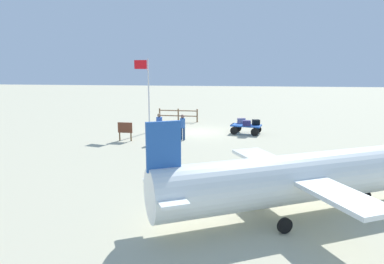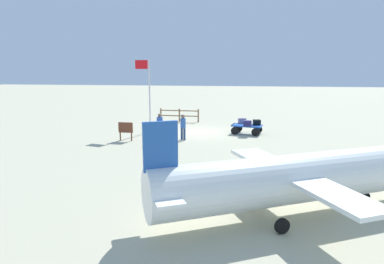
{
  "view_description": "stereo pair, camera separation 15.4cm",
  "coord_description": "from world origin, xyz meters",
  "px_view_note": "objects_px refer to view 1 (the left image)",
  "views": [
    {
      "loc": [
        -2.75,
        23.2,
        4.44
      ],
      "look_at": [
        -0.39,
        6.0,
        1.14
      ],
      "focal_mm": 31.84,
      "sensor_mm": 36.0,
      "label": 1
    },
    {
      "loc": [
        -2.9,
        23.18,
        4.44
      ],
      "look_at": [
        -0.39,
        6.0,
        1.14
      ],
      "focal_mm": 31.84,
      "sensor_mm": 36.0,
      "label": 2
    }
  ],
  "objects_px": {
    "suitcase_tan": "(256,122)",
    "worker_trailing": "(183,125)",
    "suitcase_dark": "(247,123)",
    "airplane_near": "(303,177)",
    "suitcase_olive": "(241,121)",
    "flagpole": "(147,88)",
    "worker_lead": "(159,125)",
    "signboard": "(125,129)",
    "luggage_cart": "(246,127)"
  },
  "relations": [
    {
      "from": "suitcase_tan",
      "to": "flagpole",
      "type": "bearing_deg",
      "value": 2.61
    },
    {
      "from": "worker_trailing",
      "to": "worker_lead",
      "type": "bearing_deg",
      "value": 33.0
    },
    {
      "from": "flagpole",
      "to": "suitcase_dark",
      "type": "bearing_deg",
      "value": 178.29
    },
    {
      "from": "worker_trailing",
      "to": "suitcase_dark",
      "type": "bearing_deg",
      "value": -152.6
    },
    {
      "from": "worker_trailing",
      "to": "airplane_near",
      "type": "distance_m",
      "value": 11.6
    },
    {
      "from": "flagpole",
      "to": "worker_lead",
      "type": "bearing_deg",
      "value": 116.9
    },
    {
      "from": "luggage_cart",
      "to": "suitcase_tan",
      "type": "relative_size",
      "value": 4.01
    },
    {
      "from": "worker_trailing",
      "to": "signboard",
      "type": "relative_size",
      "value": 1.4
    },
    {
      "from": "luggage_cart",
      "to": "airplane_near",
      "type": "bearing_deg",
      "value": 96.44
    },
    {
      "from": "worker_lead",
      "to": "flagpole",
      "type": "relative_size",
      "value": 0.35
    },
    {
      "from": "suitcase_tan",
      "to": "signboard",
      "type": "xyz_separation_m",
      "value": [
        8.05,
        3.31,
        -0.07
      ]
    },
    {
      "from": "suitcase_dark",
      "to": "worker_lead",
      "type": "bearing_deg",
      "value": 28.82
    },
    {
      "from": "worker_lead",
      "to": "flagpole",
      "type": "distance_m",
      "value": 4.01
    },
    {
      "from": "luggage_cart",
      "to": "suitcase_olive",
      "type": "distance_m",
      "value": 0.73
    },
    {
      "from": "worker_trailing",
      "to": "airplane_near",
      "type": "height_order",
      "value": "airplane_near"
    },
    {
      "from": "suitcase_dark",
      "to": "flagpole",
      "type": "xyz_separation_m",
      "value": [
        6.81,
        -0.2,
        2.24
      ]
    },
    {
      "from": "luggage_cart",
      "to": "airplane_near",
      "type": "xyz_separation_m",
      "value": [
        -1.45,
        12.82,
        0.73
      ]
    },
    {
      "from": "worker_trailing",
      "to": "signboard",
      "type": "height_order",
      "value": "worker_trailing"
    },
    {
      "from": "signboard",
      "to": "suitcase_olive",
      "type": "bearing_deg",
      "value": -151.61
    },
    {
      "from": "airplane_near",
      "to": "flagpole",
      "type": "bearing_deg",
      "value": -56.77
    },
    {
      "from": "suitcase_tan",
      "to": "airplane_near",
      "type": "relative_size",
      "value": 0.06
    },
    {
      "from": "signboard",
      "to": "airplane_near",
      "type": "bearing_deg",
      "value": 132.7
    },
    {
      "from": "worker_lead",
      "to": "airplane_near",
      "type": "relative_size",
      "value": 0.19
    },
    {
      "from": "suitcase_olive",
      "to": "signboard",
      "type": "bearing_deg",
      "value": 28.39
    },
    {
      "from": "suitcase_dark",
      "to": "airplane_near",
      "type": "xyz_separation_m",
      "value": [
        -1.4,
        12.34,
        0.38
      ]
    },
    {
      "from": "worker_lead",
      "to": "flagpole",
      "type": "height_order",
      "value": "flagpole"
    },
    {
      "from": "suitcase_olive",
      "to": "worker_lead",
      "type": "relative_size",
      "value": 0.33
    },
    {
      "from": "suitcase_dark",
      "to": "signboard",
      "type": "height_order",
      "value": "signboard"
    },
    {
      "from": "suitcase_olive",
      "to": "airplane_near",
      "type": "distance_m",
      "value": 13.51
    },
    {
      "from": "airplane_near",
      "to": "flagpole",
      "type": "relative_size",
      "value": 1.84
    },
    {
      "from": "worker_lead",
      "to": "signboard",
      "type": "xyz_separation_m",
      "value": [
        2.18,
        -0.11,
        -0.3
      ]
    },
    {
      "from": "worker_trailing",
      "to": "signboard",
      "type": "distance_m",
      "value": 3.53
    },
    {
      "from": "suitcase_dark",
      "to": "suitcase_tan",
      "type": "height_order",
      "value": "suitcase_dark"
    },
    {
      "from": "worker_lead",
      "to": "suitcase_dark",
      "type": "bearing_deg",
      "value": -151.18
    },
    {
      "from": "worker_trailing",
      "to": "signboard",
      "type": "xyz_separation_m",
      "value": [
        3.45,
        0.71,
        -0.19
      ]
    },
    {
      "from": "suitcase_tan",
      "to": "worker_trailing",
      "type": "relative_size",
      "value": 0.34
    },
    {
      "from": "luggage_cart",
      "to": "suitcase_dark",
      "type": "relative_size",
      "value": 4.06
    },
    {
      "from": "suitcase_olive",
      "to": "airplane_near",
      "type": "xyz_separation_m",
      "value": [
        -1.76,
        13.39,
        0.38
      ]
    },
    {
      "from": "airplane_near",
      "to": "signboard",
      "type": "bearing_deg",
      "value": -47.3
    },
    {
      "from": "flagpole",
      "to": "signboard",
      "type": "xyz_separation_m",
      "value": [
        0.61,
        2.97,
        -2.32
      ]
    },
    {
      "from": "suitcase_olive",
      "to": "suitcase_tan",
      "type": "xyz_separation_m",
      "value": [
        -0.98,
        0.51,
        -0.01
      ]
    },
    {
      "from": "signboard",
      "to": "flagpole",
      "type": "bearing_deg",
      "value": -101.63
    },
    {
      "from": "suitcase_tan",
      "to": "airplane_near",
      "type": "distance_m",
      "value": 12.91
    },
    {
      "from": "suitcase_dark",
      "to": "suitcase_tan",
      "type": "distance_m",
      "value": 0.83
    },
    {
      "from": "suitcase_olive",
      "to": "worker_lead",
      "type": "xyz_separation_m",
      "value": [
        4.89,
        3.94,
        0.22
      ]
    },
    {
      "from": "flagpole",
      "to": "worker_trailing",
      "type": "bearing_deg",
      "value": 141.5
    },
    {
      "from": "suitcase_dark",
      "to": "suitcase_olive",
      "type": "bearing_deg",
      "value": -71.48
    },
    {
      "from": "suitcase_olive",
      "to": "worker_trailing",
      "type": "relative_size",
      "value": 0.36
    },
    {
      "from": "suitcase_olive",
      "to": "airplane_near",
      "type": "bearing_deg",
      "value": 97.47
    },
    {
      "from": "luggage_cart",
      "to": "airplane_near",
      "type": "distance_m",
      "value": 12.93
    }
  ]
}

